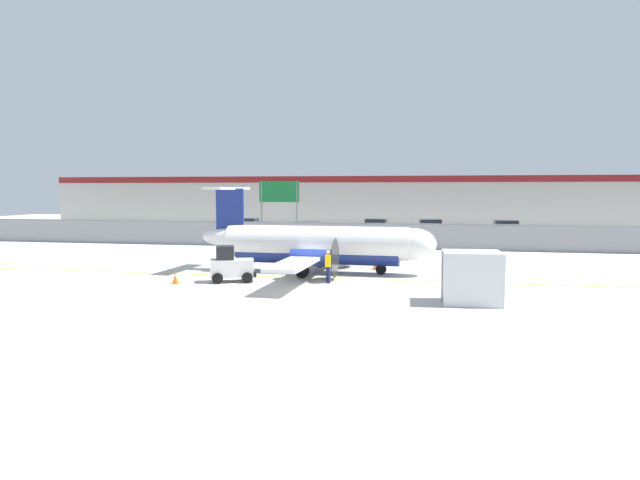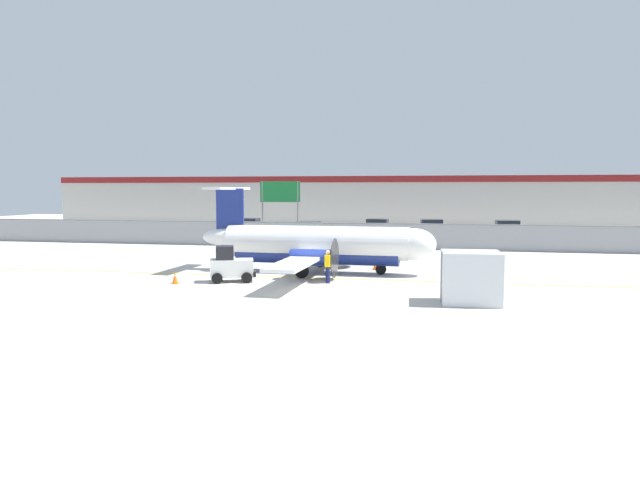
% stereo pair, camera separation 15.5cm
% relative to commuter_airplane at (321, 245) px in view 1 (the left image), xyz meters
% --- Properties ---
extents(ground_plane, '(140.00, 140.00, 0.01)m').
position_rel_commuter_airplane_xyz_m(ground_plane, '(0.15, -2.05, -1.60)').
color(ground_plane, '#BCB7AD').
extents(perimeter_fence, '(98.00, 0.10, 2.10)m').
position_rel_commuter_airplane_xyz_m(perimeter_fence, '(0.15, 13.95, -0.49)').
color(perimeter_fence, gray).
rests_on(perimeter_fence, ground).
extents(parking_lot_strip, '(98.00, 17.00, 0.12)m').
position_rel_commuter_airplane_xyz_m(parking_lot_strip, '(0.15, 25.45, -1.54)').
color(parking_lot_strip, '#38383A').
rests_on(parking_lot_strip, ground).
extents(background_building, '(91.00, 8.10, 6.50)m').
position_rel_commuter_airplane_xyz_m(background_building, '(0.15, 43.94, 1.66)').
color(background_building, beige).
rests_on(background_building, ground).
extents(commuter_airplane, '(13.89, 16.04, 4.92)m').
position_rel_commuter_airplane_xyz_m(commuter_airplane, '(0.00, 0.00, 0.00)').
color(commuter_airplane, white).
rests_on(commuter_airplane, ground).
extents(baggage_tug, '(2.57, 2.00, 1.88)m').
position_rel_commuter_airplane_xyz_m(baggage_tug, '(-3.94, -4.14, -0.75)').
color(baggage_tug, silver).
rests_on(baggage_tug, ground).
extents(ground_crew_worker, '(0.46, 0.52, 1.70)m').
position_rel_commuter_airplane_xyz_m(ground_crew_worker, '(1.09, -3.58, -0.65)').
color(ground_crew_worker, '#191E4C').
rests_on(ground_crew_worker, ground).
extents(cargo_container, '(2.50, 2.12, 2.20)m').
position_rel_commuter_airplane_xyz_m(cargo_container, '(7.94, -7.51, -0.50)').
color(cargo_container, silver).
rests_on(cargo_container, ground).
extents(traffic_cone_near_left, '(0.36, 0.36, 0.64)m').
position_rel_commuter_airplane_xyz_m(traffic_cone_near_left, '(2.98, 1.79, -1.29)').
color(traffic_cone_near_left, orange).
rests_on(traffic_cone_near_left, ground).
extents(traffic_cone_near_right, '(0.36, 0.36, 0.64)m').
position_rel_commuter_airplane_xyz_m(traffic_cone_near_right, '(-6.52, -5.29, -1.29)').
color(traffic_cone_near_right, orange).
rests_on(traffic_cone_near_right, ground).
extents(parked_car_0, '(4.26, 2.13, 1.58)m').
position_rel_commuter_airplane_xyz_m(parked_car_0, '(-13.48, 26.85, -0.71)').
color(parked_car_0, navy).
rests_on(parked_car_0, parking_lot_strip).
extents(parked_car_1, '(4.24, 2.08, 1.58)m').
position_rel_commuter_airplane_xyz_m(parked_car_1, '(-5.74, 21.99, -0.71)').
color(parked_car_1, black).
rests_on(parked_car_1, parking_lot_strip).
extents(parked_car_2, '(4.32, 2.27, 1.58)m').
position_rel_commuter_airplane_xyz_m(parked_car_2, '(0.39, 28.09, -0.71)').
color(parked_car_2, red).
rests_on(parked_car_2, parking_lot_strip).
extents(parked_car_3, '(4.37, 2.39, 1.58)m').
position_rel_commuter_airplane_xyz_m(parked_car_3, '(5.99, 28.44, -0.71)').
color(parked_car_3, navy).
rests_on(parked_car_3, parking_lot_strip).
extents(parked_car_4, '(4.31, 2.23, 1.58)m').
position_rel_commuter_airplane_xyz_m(parked_car_4, '(13.52, 28.00, -0.71)').
color(parked_car_4, gray).
rests_on(parked_car_4, parking_lot_strip).
extents(highway_sign, '(3.60, 0.14, 5.50)m').
position_rel_commuter_airplane_xyz_m(highway_sign, '(-6.85, 16.14, 2.54)').
color(highway_sign, slate).
rests_on(highway_sign, ground).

